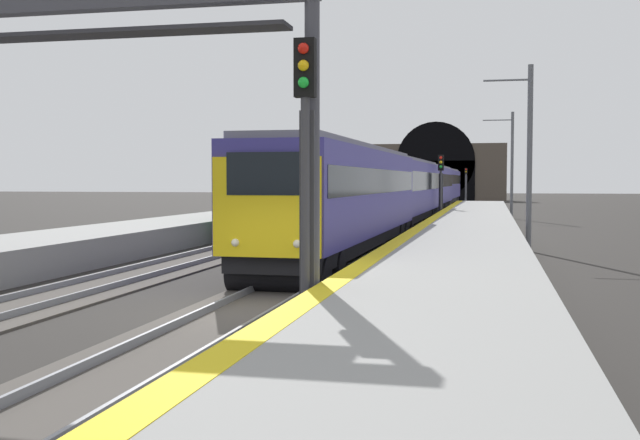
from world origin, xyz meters
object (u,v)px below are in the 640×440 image
Objects in this scene: train_adjacent_platform at (339,188)px; railway_signal_mid at (441,182)px; train_main_approaching at (418,188)px; catenary_mast_far at (512,164)px; overhead_signal_gantry at (89,71)px; railway_signal_near at (305,159)px; catenary_mast_near at (529,156)px; railway_signal_far at (466,182)px.

train_adjacent_platform is 7.19m from railway_signal_mid.
catenary_mast_far is (3.75, -6.65, 1.75)m from train_main_approaching.
overhead_signal_gantry is (-41.67, 2.60, 2.69)m from train_main_approaching.
overhead_signal_gantry is (0.44, 4.51, 1.78)m from railway_signal_near.
train_adjacent_platform is 4.31× the size of overhead_signal_gantry.
catenary_mast_far reaches higher than railway_signal_near.
train_main_approaching is 24.37m from catenary_mast_near.
catenary_mast_near is at bearing 13.82° from railway_signal_mid.
catenary_mast_near is at bearing -179.98° from catenary_mast_far.
railway_signal_far is 71.17m from catenary_mast_near.
overhead_signal_gantry is at bearing -95.62° from railway_signal_near.
overhead_signal_gantry is 1.24× the size of catenary_mast_near.
train_main_approaching is at bearing 119.43° from catenary_mast_far.
railway_signal_mid is at bearing -180.00° from railway_signal_near.
catenary_mast_near is at bearing 16.72° from train_main_approaching.
railway_signal_near is at bearing -169.46° from train_adjacent_platform.
railway_signal_mid reaches higher than railway_signal_far.
train_main_approaching is at bearing -3.57° from overhead_signal_gantry.
railway_signal_far is at bearing -180.00° from railway_signal_mid.
railway_signal_near is (-42.12, -1.91, 0.91)m from train_main_approaching.
railway_signal_mid is 37.90m from overhead_signal_gantry.
railway_signal_near is 0.72× the size of catenary_mast_near.
catenary_mast_near is (-23.39, -6.66, 1.50)m from train_main_approaching.
railway_signal_far is at bearing -2.89° from overhead_signal_gantry.
catenary_mast_far reaches higher than overhead_signal_gantry.
railway_signal_mid is 0.57× the size of catenary_mast_far.
catenary_mast_far is at bearing 0.02° from catenary_mast_near.
train_adjacent_platform is 38.70m from overhead_signal_gantry.
railway_signal_far is (47.60, -1.91, 0.31)m from train_main_approaching.
catenary_mast_far is at bearing -59.54° from train_adjacent_platform.
overhead_signal_gantry is at bearing -6.85° from railway_signal_mid.
train_main_approaching is 16.43× the size of railway_signal_mid.
train_main_approaching is at bearing 15.88° from catenary_mast_near.
train_adjacent_platform is 7.42× the size of railway_signal_near.
railway_signal_near is 1.20× the size of railway_signal_far.
overhead_signal_gantry reaches higher than railway_signal_near.
train_adjacent_platform is 13.83m from catenary_mast_far.
train_main_approaching is at bearing -177.40° from railway_signal_near.
train_main_approaching is 16.68× the size of railway_signal_far.
catenary_mast_near is (-71.00, -4.74, 1.19)m from railway_signal_far.
railway_signal_mid is 0.49× the size of overhead_signal_gantry.
catenary_mast_near reaches higher than overhead_signal_gantry.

